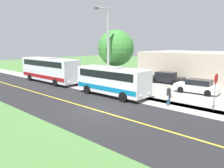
# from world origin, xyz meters

# --- Properties ---
(ground_plane) EXTENTS (120.00, 120.00, 0.00)m
(ground_plane) POSITION_xyz_m (0.00, 0.00, 0.00)
(ground_plane) COLOR #477238
(road_surface) EXTENTS (8.00, 100.00, 0.01)m
(road_surface) POSITION_xyz_m (0.00, 0.00, 0.00)
(road_surface) COLOR black
(road_surface) RESTS_ON ground
(sidewalk) EXTENTS (2.40, 100.00, 0.01)m
(sidewalk) POSITION_xyz_m (-5.20, 0.00, 0.00)
(sidewalk) COLOR #9E9991
(sidewalk) RESTS_ON ground
(parking_lot_surface) EXTENTS (14.00, 36.00, 0.01)m
(parking_lot_surface) POSITION_xyz_m (-12.40, 3.00, 0.00)
(parking_lot_surface) COLOR gray
(parking_lot_surface) RESTS_ON ground
(road_centre_line) EXTENTS (0.16, 100.00, 0.00)m
(road_centre_line) POSITION_xyz_m (0.00, 0.00, 0.01)
(road_centre_line) COLOR gold
(road_centre_line) RESTS_ON ground
(shuttle_bus_front) EXTENTS (2.61, 7.87, 2.87)m
(shuttle_bus_front) POSITION_xyz_m (-4.48, -2.59, 1.58)
(shuttle_bus_front) COLOR white
(shuttle_bus_front) RESTS_ON ground
(transit_bus_rear) EXTENTS (2.68, 10.30, 3.27)m
(transit_bus_rear) POSITION_xyz_m (-4.52, -13.97, 1.79)
(transit_bus_rear) COLOR white
(transit_bus_rear) RESTS_ON ground
(pedestrian_with_bags) EXTENTS (0.72, 0.34, 1.63)m
(pedestrian_with_bags) POSITION_xyz_m (-5.00, 3.29, 0.87)
(pedestrian_with_bags) COLOR #335972
(pedestrian_with_bags) RESTS_ON ground
(stop_sign) EXTENTS (0.76, 0.07, 2.88)m
(stop_sign) POSITION_xyz_m (-6.10, 6.56, 1.96)
(stop_sign) COLOR slate
(stop_sign) RESTS_ON ground
(street_light_pole) EXTENTS (1.97, 0.24, 8.56)m
(street_light_pole) POSITION_xyz_m (-4.88, -3.63, 4.69)
(street_light_pole) COLOR #9E9EA3
(street_light_pole) RESTS_ON ground
(parked_car_near) EXTENTS (2.21, 4.50, 1.45)m
(parked_car_near) POSITION_xyz_m (-14.52, -2.19, 0.69)
(parked_car_near) COLOR black
(parked_car_near) RESTS_ON ground
(parked_car_far) EXTENTS (2.25, 4.51, 1.45)m
(parked_car_far) POSITION_xyz_m (-11.33, 3.14, 0.69)
(parked_car_far) COLOR white
(parked_car_far) RESTS_ON ground
(tree_curbside) EXTENTS (4.03, 4.03, 6.61)m
(tree_curbside) POSITION_xyz_m (-7.40, -4.71, 4.58)
(tree_curbside) COLOR brown
(tree_curbside) RESTS_ON ground
(commercial_building) EXTENTS (10.00, 16.50, 3.88)m
(commercial_building) POSITION_xyz_m (-21.40, -0.06, 1.94)
(commercial_building) COLOR #B7A893
(commercial_building) RESTS_ON ground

